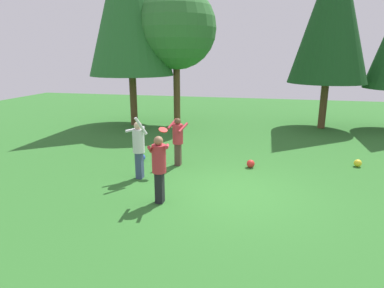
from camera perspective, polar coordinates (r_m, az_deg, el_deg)
name	(u,v)px	position (r m, az deg, el deg)	size (l,w,h in m)	color
ground_plane	(234,193)	(8.83, 7.33, -8.37)	(40.00, 40.00, 0.00)	#2D6B28
person_thrower	(139,145)	(9.57, -9.21, -0.16)	(0.68, 0.68, 1.87)	#38476B
person_catcher	(178,138)	(10.63, -2.47, 1.08)	(0.61, 0.65, 1.57)	#4C382D
person_bystander	(159,164)	(7.91, -5.72, -3.45)	(0.61, 0.67, 1.68)	black
frisbee	(163,130)	(9.84, -5.03, 2.45)	(0.37, 0.37, 0.13)	red
ball_yellow	(358,163)	(11.96, 26.75, -2.97)	(0.24, 0.24, 0.24)	yellow
ball_blue	(142,157)	(11.40, -8.66, -2.31)	(0.24, 0.24, 0.24)	blue
ball_red	(251,164)	(10.77, 10.11, -3.38)	(0.26, 0.26, 0.26)	red
tree_left	(176,29)	(16.92, -2.77, 19.31)	(3.93, 3.93, 6.72)	brown
tree_right	(333,12)	(17.38, 23.21, 20.32)	(3.62, 3.62, 8.66)	brown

